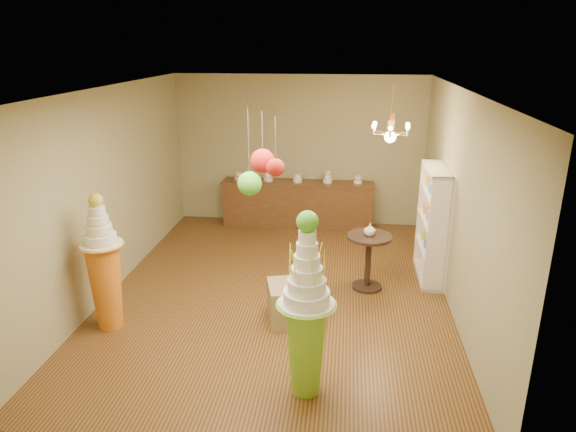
# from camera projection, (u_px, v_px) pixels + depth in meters

# --- Properties ---
(floor) EXTENTS (6.50, 6.50, 0.00)m
(floor) POSITION_uv_depth(u_px,v_px,m) (278.00, 291.00, 7.80)
(floor) COLOR brown
(floor) RESTS_ON ground
(ceiling) EXTENTS (6.50, 6.50, 0.00)m
(ceiling) POSITION_uv_depth(u_px,v_px,m) (277.00, 89.00, 6.83)
(ceiling) COLOR white
(ceiling) RESTS_ON ground
(wall_back) EXTENTS (5.00, 0.04, 3.00)m
(wall_back) POSITION_uv_depth(u_px,v_px,m) (299.00, 151.00, 10.37)
(wall_back) COLOR #978E66
(wall_back) RESTS_ON ground
(wall_front) EXTENTS (5.00, 0.04, 3.00)m
(wall_front) POSITION_uv_depth(u_px,v_px,m) (224.00, 309.00, 4.26)
(wall_front) COLOR #978E66
(wall_front) RESTS_ON ground
(wall_left) EXTENTS (0.04, 6.50, 3.00)m
(wall_left) POSITION_uv_depth(u_px,v_px,m) (110.00, 191.00, 7.59)
(wall_left) COLOR #978E66
(wall_left) RESTS_ON ground
(wall_right) EXTENTS (0.04, 6.50, 3.00)m
(wall_right) POSITION_uv_depth(u_px,v_px,m) (458.00, 203.00, 7.04)
(wall_right) COLOR #978E66
(wall_right) RESTS_ON ground
(pedestal_green) EXTENTS (0.61, 0.61, 2.06)m
(pedestal_green) POSITION_uv_depth(u_px,v_px,m) (306.00, 325.00, 5.33)
(pedestal_green) COLOR #7EBA28
(pedestal_green) RESTS_ON floor
(pedestal_orange) EXTENTS (0.57, 0.57, 1.85)m
(pedestal_orange) POSITION_uv_depth(u_px,v_px,m) (105.00, 275.00, 6.60)
(pedestal_orange) COLOR orange
(pedestal_orange) RESTS_ON floor
(burlap_riser) EXTENTS (0.72, 0.72, 0.54)m
(burlap_riser) POSITION_uv_depth(u_px,v_px,m) (291.00, 303.00, 6.90)
(burlap_riser) COLOR #947E50
(burlap_riser) RESTS_ON floor
(sideboard) EXTENTS (3.04, 0.54, 1.16)m
(sideboard) POSITION_uv_depth(u_px,v_px,m) (298.00, 203.00, 10.43)
(sideboard) COLOR #59351B
(sideboard) RESTS_ON floor
(shelving_unit) EXTENTS (0.33, 1.20, 1.80)m
(shelving_unit) POSITION_uv_depth(u_px,v_px,m) (433.00, 224.00, 8.00)
(shelving_unit) COLOR #F2E1D1
(shelving_unit) RESTS_ON floor
(round_table) EXTENTS (0.74, 0.74, 0.87)m
(round_table) POSITION_uv_depth(u_px,v_px,m) (368.00, 254.00, 7.73)
(round_table) COLOR black
(round_table) RESTS_ON floor
(vase) EXTENTS (0.23, 0.23, 0.18)m
(vase) POSITION_uv_depth(u_px,v_px,m) (370.00, 230.00, 7.60)
(vase) COLOR #F2E1D1
(vase) RESTS_ON round_table
(pom_red_left) EXTENTS (0.25, 0.25, 0.68)m
(pom_red_left) POSITION_uv_depth(u_px,v_px,m) (263.00, 161.00, 5.24)
(pom_red_left) COLOR #443F31
(pom_red_left) RESTS_ON ceiling
(pom_green_mid) EXTENTS (0.28, 0.28, 1.06)m
(pom_green_mid) POSITION_uv_depth(u_px,v_px,m) (250.00, 183.00, 5.80)
(pom_green_mid) COLOR #443F31
(pom_green_mid) RESTS_ON ceiling
(pom_red_right) EXTENTS (0.18, 0.18, 0.63)m
(pom_red_right) POSITION_uv_depth(u_px,v_px,m) (275.00, 167.00, 4.90)
(pom_red_right) COLOR #443F31
(pom_red_right) RESTS_ON ceiling
(chandelier) EXTENTS (0.85, 0.85, 0.85)m
(chandelier) POSITION_uv_depth(u_px,v_px,m) (390.00, 133.00, 7.64)
(chandelier) COLOR #EBA052
(chandelier) RESTS_ON ceiling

